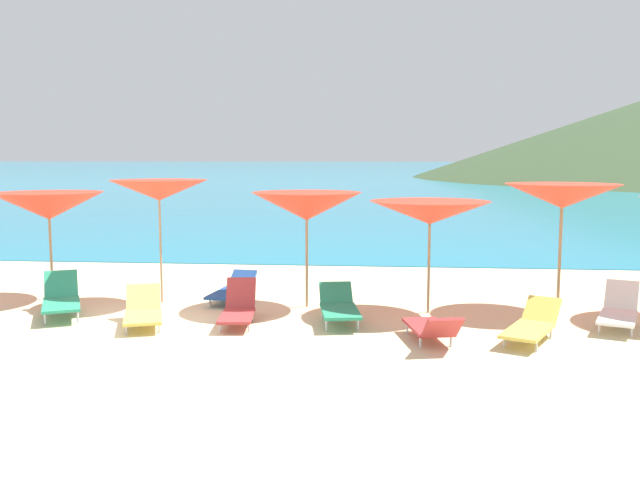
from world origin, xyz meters
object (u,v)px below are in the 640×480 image
(lounge_chair_3, at_px, (61,298))
(lounge_chair_4, at_px, (143,311))
(umbrella_6, at_px, (430,213))
(umbrella_7, at_px, (562,196))
(lounge_chair_11, at_px, (238,308))
(umbrella_4, at_px, (159,190))
(lounge_chair_0, at_px, (339,306))
(lounge_chair_10, at_px, (233,289))
(umbrella_3, at_px, (49,206))
(umbrella_5, at_px, (307,206))
(lounge_chair_2, at_px, (432,327))
(lounge_chair_5, at_px, (532,324))
(lounge_chair_6, at_px, (619,310))

(lounge_chair_3, relative_size, lounge_chair_4, 1.13)
(umbrella_6, relative_size, umbrella_7, 0.97)
(lounge_chair_11, bearing_deg, umbrella_4, 133.67)
(lounge_chair_11, bearing_deg, lounge_chair_0, 2.54)
(umbrella_7, bearing_deg, lounge_chair_3, -171.51)
(umbrella_6, bearing_deg, lounge_chair_10, 169.65)
(umbrella_3, xyz_separation_m, umbrella_4, (2.28, -0.10, 0.32))
(umbrella_6, bearing_deg, lounge_chair_11, -160.39)
(umbrella_6, distance_m, lounge_chair_10, 4.16)
(lounge_chair_4, bearing_deg, umbrella_5, 15.08)
(umbrella_7, bearing_deg, lounge_chair_10, 177.77)
(umbrella_6, distance_m, lounge_chair_2, 2.62)
(lounge_chair_4, relative_size, lounge_chair_5, 0.89)
(umbrella_5, xyz_separation_m, lounge_chair_6, (5.34, -1.11, -1.62))
(lounge_chair_2, bearing_deg, lounge_chair_5, 179.83)
(lounge_chair_5, xyz_separation_m, lounge_chair_6, (1.60, 0.94, 0.04))
(umbrella_3, bearing_deg, umbrella_4, -2.59)
(lounge_chair_10, xyz_separation_m, lounge_chair_11, (0.52, -1.85, 0.04))
(umbrella_6, height_order, lounge_chair_5, umbrella_6)
(umbrella_3, relative_size, lounge_chair_0, 1.33)
(umbrella_3, relative_size, lounge_chair_2, 1.37)
(umbrella_4, xyz_separation_m, umbrella_5, (2.87, -0.12, -0.28))
(umbrella_4, height_order, lounge_chair_5, umbrella_4)
(umbrella_4, distance_m, lounge_chair_0, 4.25)
(umbrella_4, distance_m, lounge_chair_11, 3.11)
(umbrella_4, bearing_deg, umbrella_7, 0.19)
(umbrella_5, relative_size, lounge_chair_2, 1.37)
(umbrella_3, bearing_deg, lounge_chair_11, -22.20)
(umbrella_6, xyz_separation_m, lounge_chair_5, (1.48, -1.74, -1.58))
(lounge_chair_3, relative_size, lounge_chair_10, 1.04)
(umbrella_4, bearing_deg, umbrella_3, 177.41)
(lounge_chair_5, distance_m, lounge_chair_11, 4.78)
(lounge_chair_0, xyz_separation_m, lounge_chair_11, (-1.69, -0.25, -0.02))
(lounge_chair_3, bearing_deg, lounge_chair_0, -26.03)
(umbrella_3, relative_size, umbrella_7, 0.93)
(umbrella_3, bearing_deg, lounge_chair_4, -37.18)
(lounge_chair_5, bearing_deg, lounge_chair_10, -178.54)
(umbrella_6, bearing_deg, umbrella_5, 172.30)
(umbrella_7, xyz_separation_m, lounge_chair_3, (-8.94, -1.33, -1.79))
(umbrella_4, xyz_separation_m, lounge_chair_6, (8.21, -1.23, -1.90))
(umbrella_5, bearing_deg, lounge_chair_10, 165.81)
(umbrella_5, height_order, umbrella_6, umbrella_5)
(umbrella_4, bearing_deg, lounge_chair_11, -40.45)
(umbrella_5, xyz_separation_m, lounge_chair_2, (2.19, -2.39, -1.66))
(lounge_chair_5, bearing_deg, lounge_chair_0, -168.96)
(umbrella_4, bearing_deg, umbrella_6, -4.73)
(umbrella_5, xyz_separation_m, lounge_chair_11, (-1.00, -1.47, -1.63))
(lounge_chair_10, bearing_deg, umbrella_6, -2.77)
(lounge_chair_2, relative_size, lounge_chair_5, 0.91)
(umbrella_7, height_order, lounge_chair_4, umbrella_7)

